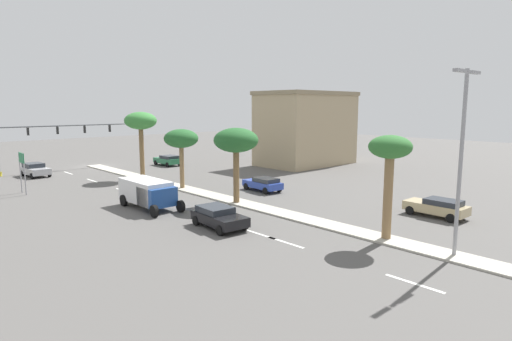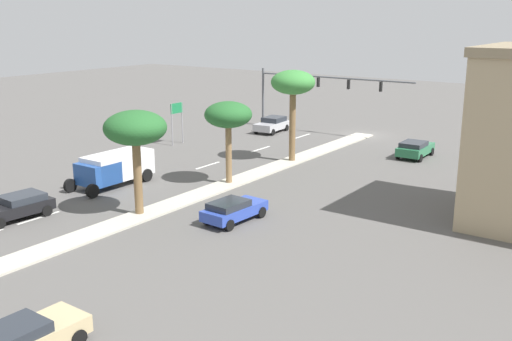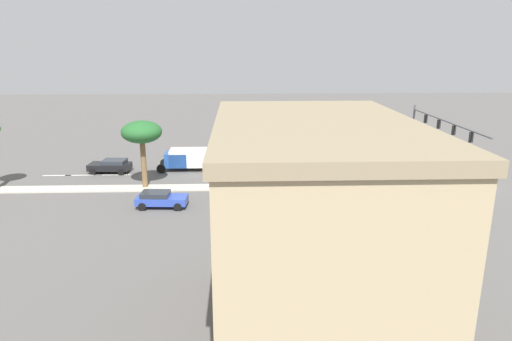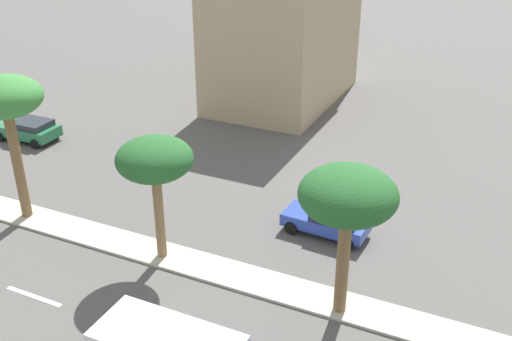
{
  "view_description": "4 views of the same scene",
  "coord_description": "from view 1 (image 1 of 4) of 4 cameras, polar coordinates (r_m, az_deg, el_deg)",
  "views": [
    {
      "loc": [
        22.18,
        55.81,
        7.89
      ],
      "look_at": [
        -3.47,
        28.07,
        2.15
      ],
      "focal_mm": 29.9,
      "sensor_mm": 36.0,
      "label": 1
    },
    {
      "loc": [
        -24.46,
        53.01,
        11.32
      ],
      "look_at": [
        -3.71,
        23.65,
        1.98
      ],
      "focal_mm": 42.05,
      "sensor_mm": 36.0,
      "label": 2
    },
    {
      "loc": [
        -39.8,
        21.18,
        12.77
      ],
      "look_at": [
        -1.85,
        19.75,
        2.13
      ],
      "focal_mm": 32.06,
      "sensor_mm": 36.0,
      "label": 3
    },
    {
      "loc": [
        18.25,
        34.63,
        15.14
      ],
      "look_at": [
        -3.44,
        24.46,
        3.35
      ],
      "focal_mm": 41.57,
      "sensor_mm": 36.0,
      "label": 4
    }
  ],
  "objects": [
    {
      "name": "ground_plane",
      "position": [
        35.98,
        -3.51,
        -4.04
      ],
      "size": [
        160.0,
        160.0,
        0.0
      ],
      "primitive_type": "plane",
      "color": "#565451"
    },
    {
      "name": "median_curb",
      "position": [
        30.26,
        6.4,
        -6.41
      ],
      "size": [
        1.8,
        73.52,
        0.12
      ],
      "primitive_type": "cube",
      "color": "#B7B2A3",
      "rests_on": "ground"
    },
    {
      "name": "lane_stripe_leading",
      "position": [
        55.25,
        -23.82,
        -0.3
      ],
      "size": [
        0.2,
        2.8,
        0.01
      ],
      "primitive_type": "cube",
      "color": "silver",
      "rests_on": "ground"
    },
    {
      "name": "lane_stripe_near",
      "position": [
        48.64,
        -21.07,
        -1.27
      ],
      "size": [
        0.2,
        2.8,
        0.01
      ],
      "primitive_type": "cube",
      "color": "silver",
      "rests_on": "ground"
    },
    {
      "name": "lane_stripe_front",
      "position": [
        42.11,
        -17.41,
        -2.55
      ],
      "size": [
        0.2,
        2.8,
        0.01
      ],
      "primitive_type": "cube",
      "color": "silver",
      "rests_on": "ground"
    },
    {
      "name": "lane_stripe_far",
      "position": [
        29.4,
        -4.44,
        -6.94
      ],
      "size": [
        0.2,
        2.8,
        0.01
      ],
      "primitive_type": "cube",
      "color": "silver",
      "rests_on": "ground"
    },
    {
      "name": "lane_stripe_outboard",
      "position": [
        26.75,
        0.47,
        -8.5
      ],
      "size": [
        0.2,
        2.8,
        0.01
      ],
      "primitive_type": "cube",
      "color": "silver",
      "rests_on": "ground"
    },
    {
      "name": "lane_stripe_left",
      "position": [
        25.25,
        3.98,
        -9.58
      ],
      "size": [
        0.2,
        2.8,
        0.01
      ],
      "primitive_type": "cube",
      "color": "silver",
      "rests_on": "ground"
    },
    {
      "name": "lane_stripe_rear",
      "position": [
        21.0,
        20.39,
        -13.98
      ],
      "size": [
        0.2,
        2.8,
        0.01
      ],
      "primitive_type": "cube",
      "color": "silver",
      "rests_on": "ground"
    },
    {
      "name": "traffic_signal_gantry",
      "position": [
        56.95,
        -26.69,
        3.8
      ],
      "size": [
        16.74,
        0.53,
        6.0
      ],
      "color": "#515459",
      "rests_on": "ground"
    },
    {
      "name": "directional_road_sign",
      "position": [
        43.56,
        -28.85,
        0.74
      ],
      "size": [
        0.1,
        1.5,
        3.75
      ],
      "color": "gray",
      "rests_on": "ground"
    },
    {
      "name": "commercial_building",
      "position": [
        58.08,
        6.7,
        5.63
      ],
      "size": [
        12.99,
        8.1,
        9.77
      ],
      "color": "tan",
      "rests_on": "ground"
    },
    {
      "name": "palm_tree_rear",
      "position": [
        47.83,
        -15.18,
        6.21
      ],
      "size": [
        3.44,
        3.44,
        7.13
      ],
      "color": "brown",
      "rests_on": "median_curb"
    },
    {
      "name": "palm_tree_right",
      "position": [
        40.91,
        -9.98,
        4.1
      ],
      "size": [
        3.23,
        3.23,
        5.61
      ],
      "color": "olive",
      "rests_on": "median_curb"
    },
    {
      "name": "palm_tree_inboard",
      "position": [
        34.11,
        -2.69,
        3.89
      ],
      "size": [
        3.58,
        3.58,
        6.05
      ],
      "color": "brown",
      "rests_on": "median_curb"
    },
    {
      "name": "palm_tree_center",
      "position": [
        25.75,
        17.48,
        2.09
      ],
      "size": [
        2.48,
        2.48,
        6.12
      ],
      "color": "olive",
      "rests_on": "median_curb"
    },
    {
      "name": "street_lamp_far",
      "position": [
        24.08,
        25.81,
        2.71
      ],
      "size": [
        2.9,
        0.24,
        9.61
      ],
      "color": "gray",
      "rests_on": "median_curb"
    },
    {
      "name": "sedan_silver_left",
      "position": [
        54.14,
        -27.46,
        0.13
      ],
      "size": [
        2.34,
        4.21,
        1.48
      ],
      "color": "#B2B2B7",
      "rests_on": "ground"
    },
    {
      "name": "sedan_tan_right",
      "position": [
        33.24,
        23.09,
        -4.5
      ],
      "size": [
        1.99,
        4.31,
        1.34
      ],
      "color": "tan",
      "rests_on": "ground"
    },
    {
      "name": "sedan_blue_trailing",
      "position": [
        39.79,
        0.97,
        -1.76
      ],
      "size": [
        2.06,
        4.12,
        1.29
      ],
      "color": "#2D47AD",
      "rests_on": "ground"
    },
    {
      "name": "sedan_black_mid",
      "position": [
        28.1,
        -5.03,
        -6.15
      ],
      "size": [
        2.34,
        4.24,
        1.34
      ],
      "color": "black",
      "rests_on": "ground"
    },
    {
      "name": "sedan_green_front",
      "position": [
        58.05,
        -11.71,
        1.4
      ],
      "size": [
        2.15,
        4.13,
        1.37
      ],
      "color": "#287047",
      "rests_on": "ground"
    },
    {
      "name": "box_truck",
      "position": [
        34.06,
        -14.15,
        -2.87
      ],
      "size": [
        2.49,
        6.09,
        2.18
      ],
      "color": "#234C99",
      "rests_on": "ground"
    }
  ]
}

